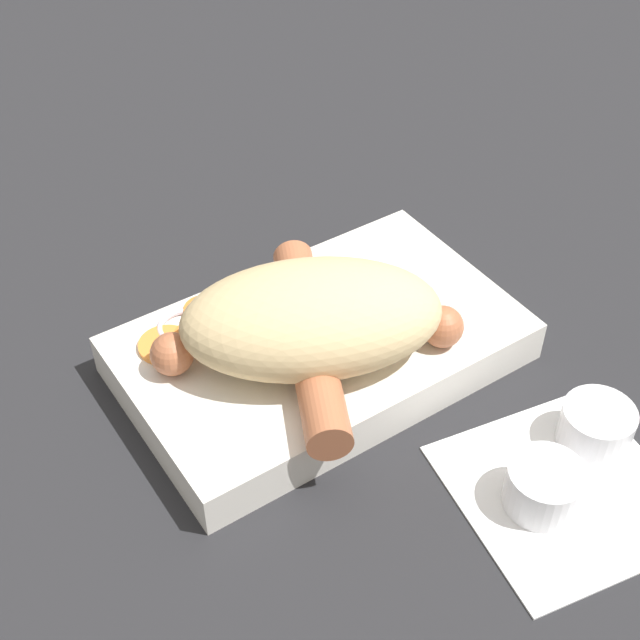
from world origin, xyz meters
name	(u,v)px	position (x,y,z in m)	size (l,w,h in m)	color
ground_plane	(320,364)	(0.00, 0.00, 0.00)	(3.00, 3.00, 0.00)	#232326
food_tray	(320,348)	(0.00, 0.00, 0.01)	(0.25, 0.15, 0.03)	silver
bread_roll	(312,318)	(0.02, 0.01, 0.06)	(0.18, 0.15, 0.06)	#DBBC84
sausage	(309,340)	(0.02, 0.01, 0.04)	(0.18, 0.16, 0.03)	#B26642
pickled_veggies	(187,330)	(0.07, -0.05, 0.03)	(0.07, 0.06, 0.00)	orange
napkin	(564,490)	(-0.06, 0.16, 0.00)	(0.14, 0.14, 0.00)	white
condiment_cup_near	(543,489)	(-0.04, 0.16, 0.01)	(0.04, 0.04, 0.03)	white
condiment_cup_far	(595,429)	(-0.10, 0.15, 0.01)	(0.04, 0.04, 0.03)	white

